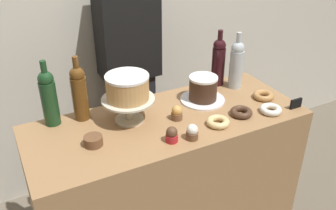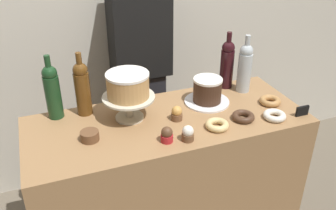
# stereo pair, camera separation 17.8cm
# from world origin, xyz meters

# --- Properties ---
(display_counter) EXTENTS (1.39, 0.56, 0.88)m
(display_counter) POSITION_xyz_m (0.00, 0.00, 0.44)
(display_counter) COLOR #997047
(display_counter) RESTS_ON ground_plane
(cake_stand_pedestal) EXTENTS (0.26, 0.26, 0.12)m
(cake_stand_pedestal) POSITION_xyz_m (-0.17, 0.08, 0.97)
(cake_stand_pedestal) COLOR beige
(cake_stand_pedestal) RESTS_ON display_counter
(white_layer_cake) EXTENTS (0.21, 0.21, 0.12)m
(white_layer_cake) POSITION_xyz_m (-0.17, 0.08, 1.07)
(white_layer_cake) COLOR tan
(white_layer_cake) RESTS_ON cake_stand_pedestal
(silver_serving_platter) EXTENTS (0.24, 0.24, 0.01)m
(silver_serving_platter) POSITION_xyz_m (0.25, 0.09, 0.89)
(silver_serving_platter) COLOR white
(silver_serving_platter) RESTS_ON display_counter
(chocolate_round_cake) EXTENTS (0.15, 0.15, 0.13)m
(chocolate_round_cake) POSITION_xyz_m (0.25, 0.09, 0.96)
(chocolate_round_cake) COLOR #3D2619
(chocolate_round_cake) RESTS_ON silver_serving_platter
(wine_bottle_green) EXTENTS (0.08, 0.08, 0.33)m
(wine_bottle_green) POSITION_xyz_m (-0.51, 0.22, 1.03)
(wine_bottle_green) COLOR #193D1E
(wine_bottle_green) RESTS_ON display_counter
(wine_bottle_amber) EXTENTS (0.08, 0.08, 0.33)m
(wine_bottle_amber) POSITION_xyz_m (-0.37, 0.20, 1.03)
(wine_bottle_amber) COLOR #5B3814
(wine_bottle_amber) RESTS_ON display_counter
(wine_bottle_clear) EXTENTS (0.08, 0.08, 0.33)m
(wine_bottle_clear) POSITION_xyz_m (0.51, 0.15, 1.03)
(wine_bottle_clear) COLOR #B2BCC1
(wine_bottle_clear) RESTS_ON display_counter
(wine_bottle_dark_red) EXTENTS (0.08, 0.08, 0.33)m
(wine_bottle_dark_red) POSITION_xyz_m (0.44, 0.23, 1.03)
(wine_bottle_dark_red) COLOR black
(wine_bottle_dark_red) RESTS_ON display_counter
(cupcake_caramel) EXTENTS (0.06, 0.06, 0.07)m
(cupcake_caramel) POSITION_xyz_m (0.04, -0.02, 0.92)
(cupcake_caramel) COLOR brown
(cupcake_caramel) RESTS_ON display_counter
(cupcake_chocolate) EXTENTS (0.06, 0.06, 0.07)m
(cupcake_chocolate) POSITION_xyz_m (-0.07, -0.18, 0.92)
(cupcake_chocolate) COLOR red
(cupcake_chocolate) RESTS_ON display_counter
(cupcake_vanilla) EXTENTS (0.06, 0.06, 0.07)m
(cupcake_vanilla) POSITION_xyz_m (0.02, -0.20, 0.92)
(cupcake_vanilla) COLOR brown
(cupcake_vanilla) RESTS_ON display_counter
(donut_sugar) EXTENTS (0.11, 0.11, 0.03)m
(donut_sugar) POSITION_xyz_m (0.50, -0.18, 0.90)
(donut_sugar) COLOR silver
(donut_sugar) RESTS_ON display_counter
(donut_chocolate) EXTENTS (0.11, 0.11, 0.03)m
(donut_chocolate) POSITION_xyz_m (0.35, -0.13, 0.90)
(donut_chocolate) COLOR #472D1E
(donut_chocolate) RESTS_ON display_counter
(donut_glazed) EXTENTS (0.11, 0.11, 0.03)m
(donut_glazed) POSITION_xyz_m (0.19, -0.16, 0.90)
(donut_glazed) COLOR #E0C17F
(donut_glazed) RESTS_ON display_counter
(donut_maple) EXTENTS (0.11, 0.11, 0.03)m
(donut_maple) POSITION_xyz_m (0.56, -0.04, 0.90)
(donut_maple) COLOR #B27F47
(donut_maple) RESTS_ON display_counter
(cookie_stack) EXTENTS (0.08, 0.08, 0.04)m
(cookie_stack) POSITION_xyz_m (-0.39, -0.05, 0.91)
(cookie_stack) COLOR brown
(cookie_stack) RESTS_ON display_counter
(price_sign_chalkboard) EXTENTS (0.07, 0.01, 0.05)m
(price_sign_chalkboard) POSITION_xyz_m (0.64, -0.20, 0.91)
(price_sign_chalkboard) COLOR black
(price_sign_chalkboard) RESTS_ON display_counter
(barista_figure) EXTENTS (0.36, 0.22, 1.60)m
(barista_figure) POSITION_xyz_m (0.06, 0.66, 0.84)
(barista_figure) COLOR black
(barista_figure) RESTS_ON ground_plane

